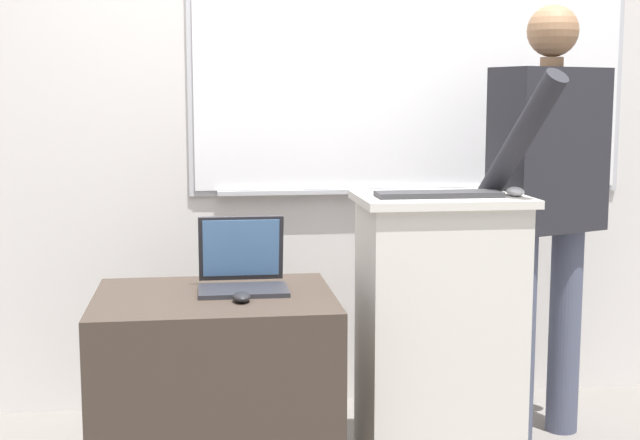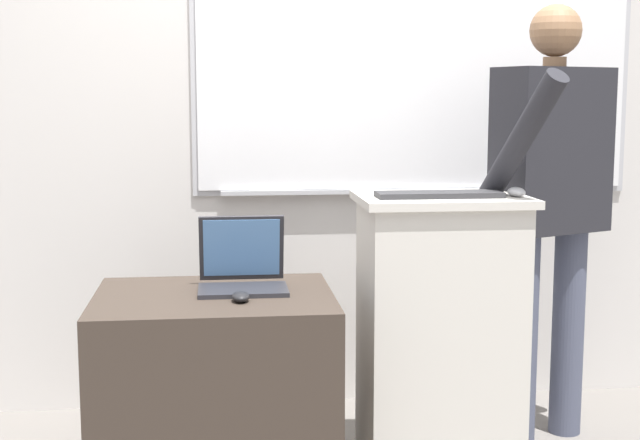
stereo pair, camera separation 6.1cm
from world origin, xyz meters
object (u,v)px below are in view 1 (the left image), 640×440
Objects in this scene: computer_mouse_by_laptop at (242,297)px; computer_mouse_by_keyboard at (515,191)px; wireless_keyboard at (438,194)px; lectern_podium at (438,330)px; laptop at (242,268)px; person_presenter at (548,191)px; side_desk at (216,390)px.

computer_mouse_by_laptop is 1.06m from computer_mouse_by_keyboard.
lectern_podium is at bearing 65.90° from wireless_keyboard.
computer_mouse_by_laptop is at bearing -93.24° from laptop.
person_presenter is at bearing 8.16° from laptop.
lectern_podium is at bearing 5.16° from side_desk.
computer_mouse_by_laptop is at bearing -52.26° from side_desk.
lectern_podium reaches higher than computer_mouse_by_laptop.
side_desk is (-0.84, -0.08, -0.17)m from lectern_podium.
wireless_keyboard is 0.80m from computer_mouse_by_laptop.
lectern_podium is 0.53m from wireless_keyboard.
lectern_podium is 2.27× the size of wireless_keyboard.
lectern_podium is 3.24× the size of laptop.
side_desk is 1.30m from computer_mouse_by_keyboard.
lectern_podium reaches higher than side_desk.
computer_mouse_by_laptop is at bearing -169.18° from wireless_keyboard.
side_desk is 1.51m from person_presenter.
laptop is 0.22m from computer_mouse_by_laptop.
lectern_podium reaches higher than laptop.
computer_mouse_by_keyboard reaches higher than lectern_podium.
laptop is at bearing 178.75° from lectern_podium.
side_desk is at bearing -138.61° from laptop.
laptop is (-0.73, 0.02, 0.25)m from lectern_podium.
computer_mouse_by_laptop is (0.09, -0.12, 0.36)m from side_desk.
wireless_keyboard is at bearing -5.88° from laptop.
computer_mouse_by_keyboard is at bearing 7.14° from computer_mouse_by_laptop.
person_presenter is (0.49, 0.19, 0.50)m from lectern_podium.
computer_mouse_by_laptop is at bearing 174.77° from person_presenter.
wireless_keyboard is at bearing 10.82° from computer_mouse_by_laptop.
wireless_keyboard is (-0.51, -0.25, 0.02)m from person_presenter.
person_presenter reaches higher than computer_mouse_by_keyboard.
laptop is at bearing 165.57° from person_presenter.
computer_mouse_by_keyboard is (1.00, 0.13, 0.33)m from computer_mouse_by_laptop.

